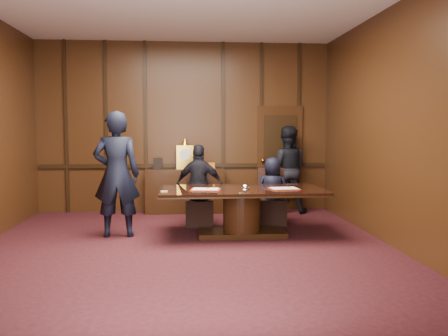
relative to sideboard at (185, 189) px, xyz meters
name	(u,v)px	position (x,y,z in m)	size (l,w,h in m)	color
room	(190,128)	(0.07, -3.12, 1.24)	(7.00, 7.04, 3.50)	black
sideboard	(185,189)	(0.00, 0.00, 0.00)	(1.60, 0.45, 1.54)	black
conference_table	(242,204)	(0.90, -2.21, 0.02)	(2.62, 1.32, 0.76)	black
folder_left	(206,189)	(0.31, -2.31, 0.28)	(0.50, 0.39, 0.02)	#A7250F
folder_right	(284,189)	(1.56, -2.31, 0.28)	(0.49, 0.37, 0.02)	#A7250F
inkstand	(245,189)	(0.90, -2.66, 0.33)	(0.20, 0.14, 0.12)	white
notepad	(164,191)	(-0.32, -2.48, 0.28)	(0.10, 0.07, 0.01)	#DDB96C
chair_left	(200,209)	(0.25, -1.33, -0.19)	(0.49, 0.49, 0.99)	black
chair_right	(272,208)	(1.55, -1.33, -0.19)	(0.51, 0.51, 0.99)	black
signatory_left	(200,186)	(0.25, -1.41, 0.24)	(0.85, 0.35, 1.44)	black
signatory_right	(273,191)	(1.55, -1.41, 0.12)	(0.60, 0.39, 1.22)	black
witness_left	(117,174)	(-1.09, -2.09, 0.51)	(0.73, 0.48, 1.99)	black
witness_right	(287,169)	(2.07, -0.16, 0.40)	(0.86, 0.67, 1.77)	black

